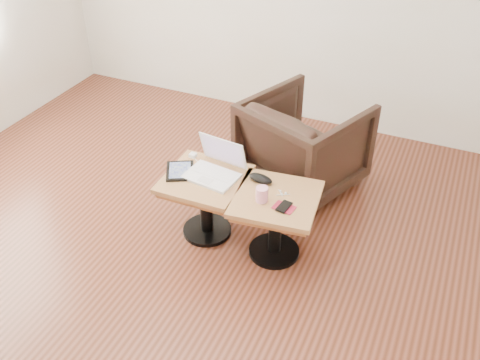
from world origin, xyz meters
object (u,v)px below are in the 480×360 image
at_px(side_table_right, 276,212).
at_px(striped_cup, 262,194).
at_px(laptop, 215,168).
at_px(armchair, 304,144).
at_px(side_table_left, 205,191).

bearing_deg(side_table_right, striped_cup, -141.22).
height_order(laptop, armchair, armchair).
xyz_separation_m(laptop, armchair, (0.36, 0.75, -0.15)).
bearing_deg(striped_cup, armchair, 91.37).
distance_m(side_table_left, striped_cup, 0.47).
relative_size(side_table_left, laptop, 1.42).
height_order(side_table_left, striped_cup, striped_cup).
xyz_separation_m(side_table_left, side_table_right, (0.50, -0.01, 0.00)).
bearing_deg(side_table_right, armchair, 89.67).
distance_m(laptop, striped_cup, 0.41).
bearing_deg(side_table_left, laptop, 51.39).
relative_size(side_table_right, laptop, 1.55).
bearing_deg(laptop, side_table_left, -119.95).
bearing_deg(armchair, laptop, 86.06).
xyz_separation_m(striped_cup, armchair, (-0.02, 0.89, -0.16)).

